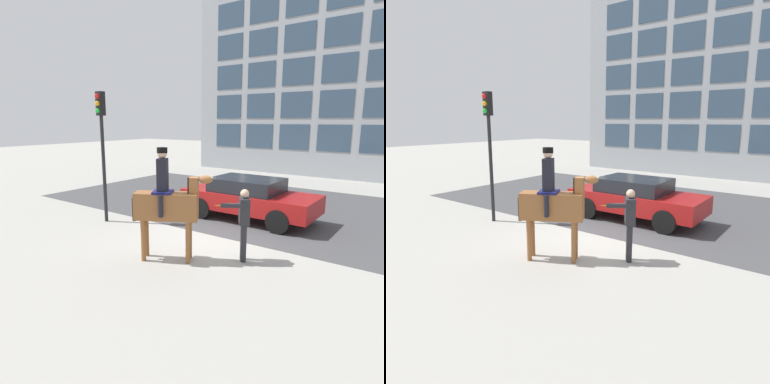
# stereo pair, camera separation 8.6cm
# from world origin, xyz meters

# --- Properties ---
(ground_plane) EXTENTS (80.00, 80.00, 0.00)m
(ground_plane) POSITION_xyz_m (0.00, 0.00, 0.00)
(ground_plane) COLOR #9E9B93
(road_surface) EXTENTS (18.02, 8.50, 0.01)m
(road_surface) POSITION_xyz_m (0.00, 4.75, 0.00)
(road_surface) COLOR #444447
(road_surface) RESTS_ON ground_plane
(office_building_facade) EXTENTS (18.02, 0.33, 16.95)m
(office_building_facade) POSITION_xyz_m (0.00, 12.99, 8.49)
(office_building_facade) COLOR #93999E
(office_building_facade) RESTS_ON ground_plane
(mounted_horse_lead) EXTENTS (1.73, 1.16, 2.65)m
(mounted_horse_lead) POSITION_xyz_m (0.08, -1.56, 1.38)
(mounted_horse_lead) COLOR brown
(mounted_horse_lead) RESTS_ON ground_plane
(pedestrian_bystander) EXTENTS (0.71, 0.79, 1.71)m
(pedestrian_bystander) POSITION_xyz_m (1.53, -0.60, 1.01)
(pedestrian_bystander) COLOR #232328
(pedestrian_bystander) RESTS_ON ground_plane
(street_car_near_lane) EXTENTS (4.38, 1.93, 1.39)m
(street_car_near_lane) POSITION_xyz_m (0.03, 2.63, 0.75)
(street_car_near_lane) COLOR maroon
(street_car_near_lane) RESTS_ON ground_plane
(traffic_light) EXTENTS (0.24, 0.29, 4.11)m
(traffic_light) POSITION_xyz_m (-3.61, -0.36, 2.75)
(traffic_light) COLOR black
(traffic_light) RESTS_ON ground_plane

